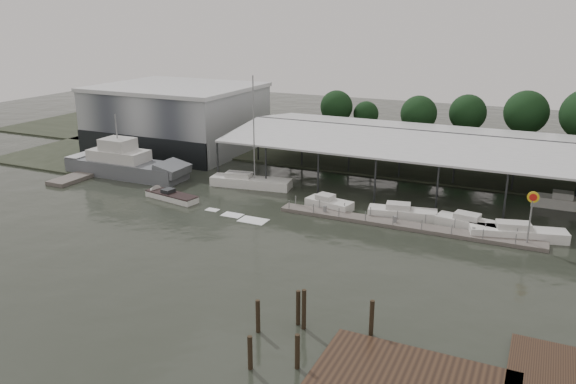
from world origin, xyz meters
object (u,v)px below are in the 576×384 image
at_px(shell_fuel_sign, 532,208).
at_px(speedboat_underway, 168,195).
at_px(white_sailboat, 250,182).
at_px(grey_trawler, 126,165).

relative_size(shell_fuel_sign, speedboat_underway, 0.30).
bearing_deg(white_sailboat, grey_trawler, 179.94).
relative_size(white_sailboat, speedboat_underway, 0.77).
bearing_deg(speedboat_underway, grey_trawler, -17.31).
relative_size(shell_fuel_sign, grey_trawler, 0.30).
bearing_deg(white_sailboat, shell_fuel_sign, -18.59).
relative_size(grey_trawler, white_sailboat, 1.27).
bearing_deg(grey_trawler, white_sailboat, 7.97).
xyz_separation_m(grey_trawler, white_sailboat, (17.90, 2.73, -0.92)).
distance_m(white_sailboat, speedboat_underway, 10.84).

